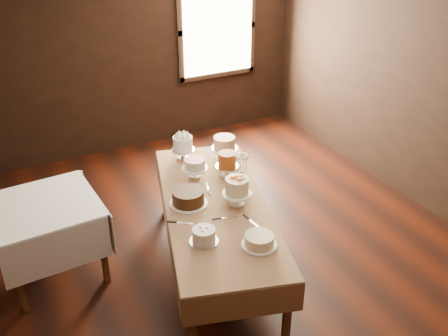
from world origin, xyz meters
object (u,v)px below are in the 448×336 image
cake_caramel (227,166)px  cake_server_c (207,186)px  side_table (46,213)px  cake_server_a (230,217)px  cake_swirl (204,236)px  cake_cream (259,241)px  cake_flowers (237,193)px  cake_server_b (254,223)px  display_table (216,208)px  cake_speckled (224,148)px  cake_meringue (183,148)px  cake_server_d (239,187)px  cake_lattice (195,169)px  flower_vase (241,178)px  cake_server_e (185,223)px  cake_chocolate (188,198)px

cake_caramel → cake_server_c: size_ratio=1.18×
side_table → cake_server_a: side_table is taller
cake_swirl → cake_cream: bearing=-33.6°
cake_flowers → cake_server_b: 0.38m
side_table → cake_server_b: side_table is taller
display_table → cake_caramel: cake_caramel is taller
cake_speckled → cake_caramel: (-0.17, -0.38, 0.01)m
cake_speckled → cake_server_c: (-0.45, -0.49, -0.11)m
side_table → cake_caramel: (1.81, -0.22, 0.16)m
cake_meringue → cake_server_d: cake_meringue is taller
cake_meringue → cake_flowers: (0.08, -1.11, 0.00)m
cake_lattice → flower_vase: cake_lattice is taller
cake_server_d → cake_server_e: 0.80m
cake_server_a → cake_server_c: bearing=103.5°
cake_caramel → cake_chocolate: bearing=-152.0°
cake_caramel → cake_server_a: cake_caramel is taller
cake_chocolate → cake_server_d: bearing=4.1°
cake_meringue → cake_server_b: size_ratio=1.23×
cake_server_a → flower_vase: flower_vase is taller
cake_server_d → flower_vase: 0.11m
flower_vase → display_table: bearing=-150.8°
display_table → cake_cream: size_ratio=8.63×
cake_server_b → flower_vase: bearing=154.1°
cake_server_b → cake_server_c: (-0.10, 0.78, 0.00)m
cake_lattice → cake_swirl: cake_lattice is taller
display_table → side_table: (-1.47, 0.65, 0.01)m
cake_meringue → display_table: bearing=-95.3°
cake_speckled → cake_lattice: cake_speckled is taller
cake_chocolate → cake_server_c: cake_chocolate is taller
cake_swirl → cake_server_c: 0.92m
cake_speckled → cake_server_d: 0.68m
cake_meringue → cake_server_e: bearing=-112.5°
cake_chocolate → flower_vase: cake_chocolate is taller
cake_speckled → flower_vase: (-0.10, -0.58, -0.05)m
cake_cream → cake_server_b: bearing=67.5°
cake_meringue → cake_cream: (-0.06, -1.76, -0.07)m
cake_flowers → cake_server_c: bearing=105.0°
cake_meringue → flower_vase: bearing=-68.2°
cake_lattice → cake_caramel: (0.30, -0.14, 0.03)m
cake_meringue → cake_swirl: bearing=-106.7°
cake_server_c → cake_server_e: (-0.45, -0.49, 0.00)m
cake_swirl → cake_speckled: bearing=56.4°
display_table → cake_speckled: 0.97m
cake_cream → cake_server_d: 0.96m
cake_swirl → cake_server_a: size_ratio=1.15×
cake_server_b → cake_server_e: same height
cake_server_b → cake_server_c: bearing=-178.9°
cake_caramel → cake_cream: bearing=-104.6°
cake_caramel → cake_cream: cake_caramel is taller
side_table → cake_server_a: (1.48, -0.92, 0.05)m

